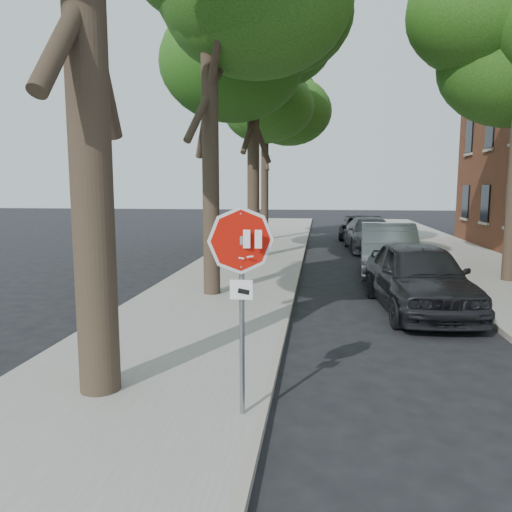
# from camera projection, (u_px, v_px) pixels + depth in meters

# --- Properties ---
(ground) EXTENTS (120.00, 120.00, 0.00)m
(ground) POSITION_uv_depth(u_px,v_px,m) (298.00, 426.00, 6.22)
(ground) COLOR black
(ground) RESTS_ON ground
(sidewalk_left) EXTENTS (4.00, 55.00, 0.12)m
(sidewalk_left) POSITION_uv_depth(u_px,v_px,m) (244.00, 266.00, 18.31)
(sidewalk_left) COLOR gray
(sidewalk_left) RESTS_ON ground
(sidewalk_right) EXTENTS (4.00, 55.00, 0.12)m
(sidewalk_right) POSITION_uv_depth(u_px,v_px,m) (486.00, 271.00, 17.26)
(sidewalk_right) COLOR gray
(sidewalk_right) RESTS_ON ground
(curb_left) EXTENTS (0.12, 55.00, 0.13)m
(curb_left) POSITION_uv_depth(u_px,v_px,m) (300.00, 267.00, 18.06)
(curb_left) COLOR #9E9384
(curb_left) RESTS_ON ground
(curb_right) EXTENTS (0.12, 55.00, 0.13)m
(curb_right) POSITION_uv_depth(u_px,v_px,m) (425.00, 270.00, 17.51)
(curb_right) COLOR #9E9384
(curb_right) RESTS_ON ground
(stop_sign) EXTENTS (0.76, 0.34, 2.61)m
(stop_sign) POSITION_uv_depth(u_px,v_px,m) (241.00, 271.00, 6.01)
(stop_sign) COLOR gray
(stop_sign) RESTS_ON sidewalk_left
(tree_mid_a) EXTENTS (5.59, 5.19, 9.84)m
(tree_mid_a) POSITION_uv_depth(u_px,v_px,m) (209.00, 0.00, 12.49)
(tree_mid_a) COLOR black
(tree_mid_a) RESTS_ON sidewalk_left
(tree_mid_b) EXTENTS (5.88, 5.46, 10.36)m
(tree_mid_b) POSITION_uv_depth(u_px,v_px,m) (253.00, 56.00, 19.30)
(tree_mid_b) COLOR black
(tree_mid_b) RESTS_ON sidewalk_left
(tree_far) EXTENTS (5.29, 4.91, 9.33)m
(tree_far) POSITION_uv_depth(u_px,v_px,m) (265.00, 106.00, 26.31)
(tree_far) COLOR black
(tree_far) RESTS_ON sidewalk_left
(car_a) EXTENTS (2.34, 5.03, 1.67)m
(car_a) POSITION_uv_depth(u_px,v_px,m) (419.00, 277.00, 11.86)
(car_a) COLOR black
(car_a) RESTS_ON ground
(car_b) EXTENTS (2.18, 5.30, 1.71)m
(car_b) POSITION_uv_depth(u_px,v_px,m) (388.00, 249.00, 17.10)
(car_b) COLOR #A6A7AE
(car_b) RESTS_ON ground
(car_c) EXTENTS (2.43, 5.36, 1.52)m
(car_c) POSITION_uv_depth(u_px,v_px,m) (370.00, 234.00, 23.26)
(car_c) COLOR #4A4A4F
(car_c) RESTS_ON ground
(car_d) EXTENTS (2.79, 5.08, 1.35)m
(car_d) POSITION_uv_depth(u_px,v_px,m) (361.00, 227.00, 28.53)
(car_d) COLOR black
(car_d) RESTS_ON ground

